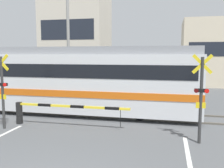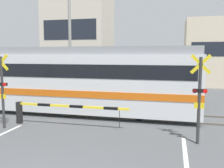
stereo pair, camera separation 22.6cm
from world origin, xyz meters
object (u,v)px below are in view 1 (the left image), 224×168
commuter_train (56,78)px  crossing_signal_left (2,88)px  crossing_barrier_far (157,93)px  crossing_signal_right (201,95)px  crossing_barrier_near (52,109)px

commuter_train → crossing_signal_left: size_ratio=4.74×
crossing_barrier_far → crossing_signal_right: (1.77, -6.28, 0.97)m
crossing_barrier_near → crossing_signal_left: (-1.77, -0.79, 0.97)m
crossing_barrier_far → crossing_signal_left: 8.72m
crossing_barrier_near → crossing_signal_right: (5.97, -0.79, 0.97)m
crossing_signal_right → crossing_signal_left: bearing=180.0°
crossing_barrier_near → commuter_train: bearing=110.6°
commuter_train → crossing_barrier_near: commuter_train is taller
crossing_barrier_near → crossing_barrier_far: bearing=52.5°
crossing_barrier_near → crossing_barrier_far: size_ratio=1.00×
crossing_barrier_far → crossing_barrier_near: bearing=-127.5°
crossing_barrier_near → crossing_signal_right: size_ratio=1.64×
commuter_train → crossing_signal_right: 7.68m
crossing_barrier_near → crossing_barrier_far: same height
commuter_train → crossing_signal_right: commuter_train is taller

